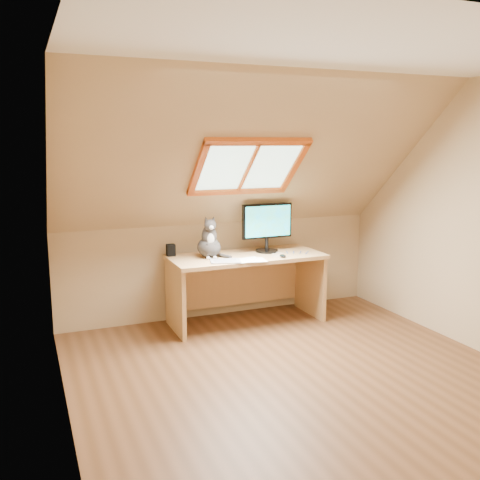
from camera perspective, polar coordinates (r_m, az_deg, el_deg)
name	(u,v)px	position (r m, az deg, el deg)	size (l,w,h in m)	color
ground	(299,377)	(4.42, 6.28, -14.30)	(3.50, 3.50, 0.00)	brown
room_shell	(309,199)	(3.96, 7.33, 4.34)	(3.52, 3.52, 2.41)	tan
desk	(244,274)	(5.55, 0.39, -3.69)	(1.57, 0.69, 0.71)	tan
monitor	(267,224)	(5.54, 2.91, 1.68)	(0.55, 0.23, 0.51)	black
cat	(209,242)	(5.30, -3.32, -0.26)	(0.26, 0.30, 0.42)	#3A3533
desk_speaker	(171,250)	(5.43, -7.39, -1.07)	(0.08, 0.08, 0.12)	black
graphics_tablet	(225,261)	(5.13, -1.58, -2.27)	(0.29, 0.20, 0.01)	#B2B2B7
mouse	(283,256)	(5.33, 4.59, -1.71)	(0.05, 0.10, 0.03)	black
papers	(252,260)	(5.18, 1.26, -2.17)	(0.33, 0.27, 0.00)	white
cables	(290,253)	(5.51, 5.32, -1.43)	(0.51, 0.26, 0.01)	silver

